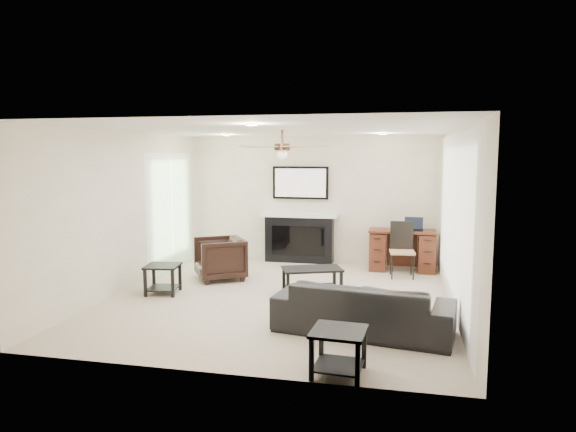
{
  "coord_description": "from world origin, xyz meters",
  "views": [
    {
      "loc": [
        1.71,
        -7.32,
        2.15
      ],
      "look_at": [
        0.07,
        0.19,
        1.22
      ],
      "focal_mm": 32.0,
      "sensor_mm": 36.0,
      "label": 1
    }
  ],
  "objects_px": {
    "armchair": "(220,259)",
    "desk": "(402,250)",
    "fireplace_unit": "(299,215)",
    "sofa": "(363,307)",
    "coffee_table": "(312,281)"
  },
  "relations": [
    {
      "from": "armchair",
      "to": "desk",
      "type": "bearing_deg",
      "value": 81.6
    },
    {
      "from": "fireplace_unit",
      "to": "desk",
      "type": "bearing_deg",
      "value": -9.59
    },
    {
      "from": "sofa",
      "to": "fireplace_unit",
      "type": "xyz_separation_m",
      "value": [
        -1.54,
        3.84,
        0.65
      ]
    },
    {
      "from": "coffee_table",
      "to": "sofa",
      "type": "bearing_deg",
      "value": -82.06
    },
    {
      "from": "sofa",
      "to": "desk",
      "type": "bearing_deg",
      "value": -88.78
    },
    {
      "from": "armchair",
      "to": "coffee_table",
      "type": "xyz_separation_m",
      "value": [
        1.7,
        -0.55,
        -0.16
      ]
    },
    {
      "from": "fireplace_unit",
      "to": "desk",
      "type": "relative_size",
      "value": 1.57
    },
    {
      "from": "sofa",
      "to": "fireplace_unit",
      "type": "bearing_deg",
      "value": -59.42
    },
    {
      "from": "armchair",
      "to": "desk",
      "type": "xyz_separation_m",
      "value": [
        3.06,
        1.36,
        0.02
      ]
    },
    {
      "from": "armchair",
      "to": "desk",
      "type": "relative_size",
      "value": 0.65
    },
    {
      "from": "sofa",
      "to": "desk",
      "type": "xyz_separation_m",
      "value": [
        0.46,
        3.51,
        0.07
      ]
    },
    {
      "from": "fireplace_unit",
      "to": "desk",
      "type": "distance_m",
      "value": 2.11
    },
    {
      "from": "sofa",
      "to": "armchair",
      "type": "distance_m",
      "value": 3.37
    },
    {
      "from": "sofa",
      "to": "desk",
      "type": "distance_m",
      "value": 3.54
    },
    {
      "from": "fireplace_unit",
      "to": "desk",
      "type": "xyz_separation_m",
      "value": [
        2.0,
        -0.34,
        -0.57
      ]
    }
  ]
}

